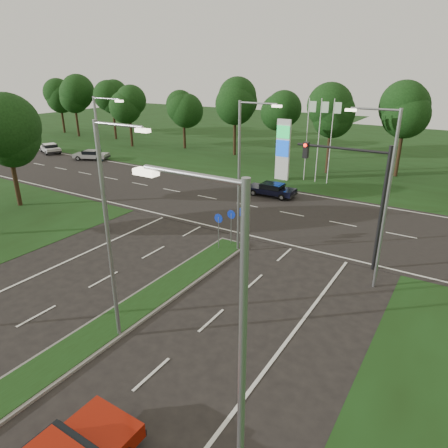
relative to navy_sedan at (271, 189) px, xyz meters
The scene contains 16 objects.
verge_far 27.73m from the navy_sedan, 84.96° to the left, with size 160.00×50.00×0.02m, color black.
cross_road 4.22m from the navy_sedan, 54.31° to the right, with size 160.00×12.00×0.02m, color black.
median_kerb 23.52m from the navy_sedan, 84.06° to the right, with size 2.00×26.00×0.12m, color slate.
streetlight_median_near 22.11m from the navy_sedan, 80.88° to the right, with size 2.53×0.22×9.00m.
streetlight_median_far 12.70m from the navy_sedan, 73.22° to the right, with size 2.53×0.22×9.00m.
streetlight_left_far 15.28m from the navy_sedan, 113.66° to the right, with size 2.53×0.22×9.00m.
streetlight_right_far 16.60m from the navy_sedan, 45.39° to the right, with size 2.53×0.22×9.00m.
streetlight_right_near 28.12m from the navy_sedan, 66.13° to the right, with size 2.53×0.22×9.00m.
traffic_signal 14.04m from the navy_sedan, 44.30° to the right, with size 5.10×0.42×7.00m.
median_signs 11.31m from the navy_sedan, 77.51° to the right, with size 1.16×1.76×2.38m.
gas_pylon 6.36m from the navy_sedan, 103.45° to the left, with size 5.80×1.26×8.00m.
tree_left_far 21.22m from the navy_sedan, 138.98° to the right, with size 5.20×5.20×8.86m.
treeline_far 14.22m from the navy_sedan, 78.58° to the left, with size 6.00×6.00×9.90m.
navy_sedan is the anchor object (origin of this frame).
far_car_a 25.32m from the navy_sedan, behind, with size 4.52×3.26×1.20m.
far_car_b 33.32m from the navy_sedan, behind, with size 4.64×3.30×1.23m.
Camera 1 is at (12.06, -3.54, 10.68)m, focal length 32.00 mm.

